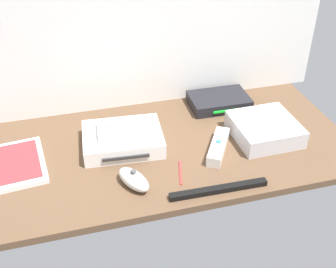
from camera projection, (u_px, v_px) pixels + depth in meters
The scene contains 11 objects.
ground_plane at pixel (168, 149), 116.38cm from camera, with size 100.00×48.00×2.00cm, color brown.
back_wall at pixel (145, 1), 117.08cm from camera, with size 110.00×1.20×64.00cm, color white.
game_console at pixel (123, 139), 114.63cm from camera, with size 22.21×17.76×4.40cm.
mini_computer at pixel (265, 129), 118.01cm from camera, with size 17.28×17.28×5.30cm.
game_case at pixel (17, 164), 108.18cm from camera, with size 15.47×20.29×1.56cm.
network_router at pixel (219, 101), 132.40cm from camera, with size 18.19×12.61×3.40cm.
remote_wand at pixel (218, 147), 113.04cm from camera, with size 10.68×14.55×3.40cm.
remote_nunchuk at pixel (134, 179), 101.37cm from camera, with size 8.57×10.90×5.10cm.
remote_classic_pad at pixel (125, 128), 113.32cm from camera, with size 15.00×9.14×2.40cm.
sensor_bar at pixel (219, 189), 100.45cm from camera, with size 24.00×1.80×1.40cm, color black.
stylus_pen at pixel (179, 172), 106.14cm from camera, with size 0.70×0.70×9.00cm, color red.
Camera 1 is at (-24.44, -90.04, 68.69)cm, focal length 45.57 mm.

